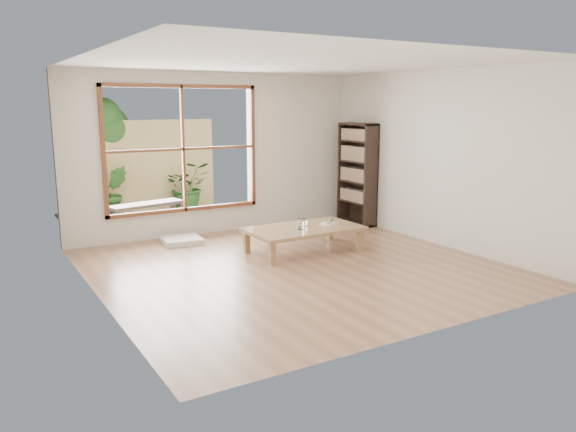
% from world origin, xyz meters
% --- Properties ---
extents(ground, '(5.00, 5.00, 0.00)m').
position_xyz_m(ground, '(0.00, 0.00, 0.00)').
color(ground, '#A47352').
rests_on(ground, ground).
extents(low_table, '(1.63, 0.92, 0.36)m').
position_xyz_m(low_table, '(0.51, 0.59, 0.31)').
color(low_table, '#99704A').
rests_on(low_table, ground).
extents(floor_cushion, '(0.62, 0.62, 0.08)m').
position_xyz_m(floor_cushion, '(-0.83, 2.00, 0.04)').
color(floor_cushion, beige).
rests_on(floor_cushion, ground).
extents(bookshelf, '(0.28, 0.80, 1.78)m').
position_xyz_m(bookshelf, '(2.34, 1.73, 0.89)').
color(bookshelf, black).
rests_on(bookshelf, ground).
extents(glass_tall, '(0.09, 0.09, 0.16)m').
position_xyz_m(glass_tall, '(0.39, 0.48, 0.44)').
color(glass_tall, silver).
rests_on(glass_tall, low_table).
extents(glass_mid, '(0.08, 0.08, 0.11)m').
position_xyz_m(glass_mid, '(0.58, 0.68, 0.41)').
color(glass_mid, silver).
rests_on(glass_mid, low_table).
extents(glass_short, '(0.06, 0.06, 0.08)m').
position_xyz_m(glass_short, '(0.56, 0.67, 0.40)').
color(glass_short, silver).
rests_on(glass_short, low_table).
extents(glass_small, '(0.06, 0.06, 0.07)m').
position_xyz_m(glass_small, '(0.46, 0.58, 0.39)').
color(glass_small, silver).
rests_on(glass_small, low_table).
extents(food_tray, '(0.30, 0.26, 0.08)m').
position_xyz_m(food_tray, '(0.96, 0.60, 0.38)').
color(food_tray, white).
rests_on(food_tray, low_table).
extents(deck, '(2.80, 2.00, 0.05)m').
position_xyz_m(deck, '(-0.60, 3.56, 0.00)').
color(deck, '#3D332C').
rests_on(deck, ground).
extents(garden_bench, '(1.33, 0.62, 0.41)m').
position_xyz_m(garden_bench, '(-0.97, 3.31, 0.37)').
color(garden_bench, black).
rests_on(garden_bench, deck).
extents(bamboo_fence, '(2.80, 0.06, 1.80)m').
position_xyz_m(bamboo_fence, '(-0.60, 4.56, 0.90)').
color(bamboo_fence, '#D7B56E').
rests_on(bamboo_fence, ground).
extents(shrub_right, '(0.96, 0.86, 0.97)m').
position_xyz_m(shrub_right, '(0.20, 4.38, 0.51)').
color(shrub_right, '#2D5921').
rests_on(shrub_right, deck).
extents(shrub_left, '(0.54, 0.44, 0.97)m').
position_xyz_m(shrub_left, '(-1.29, 4.26, 0.51)').
color(shrub_left, '#2D5921').
rests_on(shrub_left, deck).
extents(garden_tree, '(1.04, 0.85, 2.22)m').
position_xyz_m(garden_tree, '(-1.28, 4.86, 1.63)').
color(garden_tree, '#4C3D2D').
rests_on(garden_tree, ground).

